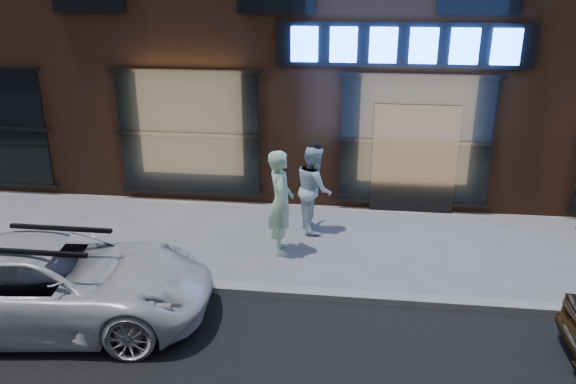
{
  "coord_description": "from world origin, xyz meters",
  "views": [
    {
      "loc": [
        -1.26,
        -7.91,
        4.8
      ],
      "look_at": [
        -2.45,
        1.6,
        1.2
      ],
      "focal_mm": 35.0,
      "sensor_mm": 36.0,
      "label": 1
    }
  ],
  "objects": [
    {
      "name": "ground",
      "position": [
        0.0,
        0.0,
        0.0
      ],
      "size": [
        90.0,
        90.0,
        0.0
      ],
      "primitive_type": "plane",
      "color": "slate",
      "rests_on": "ground"
    },
    {
      "name": "curb",
      "position": [
        0.0,
        0.0,
        0.06
      ],
      "size": [
        60.0,
        0.25,
        0.12
      ],
      "primitive_type": "cube",
      "color": "gray",
      "rests_on": "ground"
    },
    {
      "name": "man_bowtie",
      "position": [
        -2.59,
        1.58,
        0.99
      ],
      "size": [
        0.61,
        0.8,
        1.99
      ],
      "primitive_type": "imported",
      "rotation": [
        0.0,
        0.0,
        1.77
      ],
      "color": "#C1FECB",
      "rests_on": "ground"
    },
    {
      "name": "man_cap",
      "position": [
        -2.06,
        2.69,
        0.89
      ],
      "size": [
        0.89,
        1.02,
        1.78
      ],
      "primitive_type": "imported",
      "rotation": [
        0.0,
        0.0,
        1.85
      ],
      "color": "white",
      "rests_on": "ground"
    },
    {
      "name": "white_suv",
      "position": [
        -5.6,
        -1.13,
        0.64
      ],
      "size": [
        4.89,
        2.77,
        1.29
      ],
      "primitive_type": "imported",
      "rotation": [
        0.0,
        0.0,
        1.71
      ],
      "color": "silver",
      "rests_on": "ground"
    }
  ]
}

